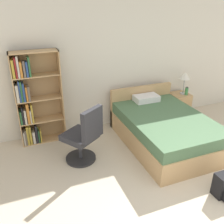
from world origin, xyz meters
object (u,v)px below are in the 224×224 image
at_px(office_chair, 84,137).
at_px(nightstand, 179,105).
at_px(table_lamp, 185,76).
at_px(bed, 163,128).
at_px(water_bottle, 187,91).
at_px(bookshelf, 33,101).

bearing_deg(office_chair, nightstand, 20.10).
bearing_deg(table_lamp, bed, -139.99).
distance_m(nightstand, table_lamp, 0.68).
height_order(nightstand, water_bottle, water_bottle).
distance_m(bookshelf, office_chair, 1.21).
bearing_deg(bed, water_bottle, 36.49).
distance_m(office_chair, water_bottle, 2.71).
bearing_deg(table_lamp, nightstand, 156.79).
bearing_deg(office_chair, table_lamp, 19.25).
relative_size(bookshelf, office_chair, 1.69).
bearing_deg(bed, office_chair, -178.60).
distance_m(bookshelf, bed, 2.43).
relative_size(office_chair, water_bottle, 5.54).
bearing_deg(nightstand, water_bottle, -48.64).
bearing_deg(water_bottle, nightstand, 131.36).
distance_m(bed, office_chair, 1.54).
distance_m(office_chair, nightstand, 2.66).
distance_m(bookshelf, nightstand, 3.20).
xyz_separation_m(bed, table_lamp, (1.02, 0.85, 0.65)).
height_order(table_lamp, water_bottle, table_lamp).
xyz_separation_m(office_chair, nightstand, (2.49, 0.91, -0.20)).
height_order(office_chair, nightstand, office_chair).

